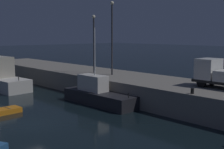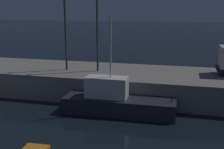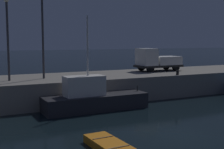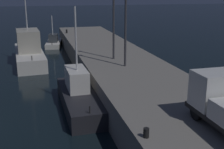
{
  "view_description": "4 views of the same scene",
  "coord_description": "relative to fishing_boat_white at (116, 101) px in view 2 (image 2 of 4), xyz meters",
  "views": [
    {
      "loc": [
        21.65,
        -11.15,
        7.19
      ],
      "look_at": [
        -4.69,
        12.94,
        2.41
      ],
      "focal_mm": 48.74,
      "sensor_mm": 36.0,
      "label": 1
    },
    {
      "loc": [
        3.24,
        -13.0,
        8.31
      ],
      "look_at": [
        -3.08,
        11.36,
        2.48
      ],
      "focal_mm": 46.82,
      "sensor_mm": 36.0,
      "label": 2
    },
    {
      "loc": [
        -11.59,
        -15.14,
        5.89
      ],
      "look_at": [
        1.18,
        11.42,
        2.56
      ],
      "focal_mm": 49.61,
      "sensor_mm": 36.0,
      "label": 3
    },
    {
      "loc": [
        19.52,
        5.58,
        8.97
      ],
      "look_at": [
        -3.18,
        11.52,
        2.14
      ],
      "focal_mm": 46.69,
      "sensor_mm": 36.0,
      "label": 4
    }
  ],
  "objects": [
    {
      "name": "lamp_post_east",
      "position": [
        -3.01,
        4.71,
        6.34
      ],
      "size": [
        0.44,
        0.44,
        8.65
      ],
      "color": "#38383D",
      "rests_on": "pier_quay"
    },
    {
      "name": "pier_quay",
      "position": [
        1.97,
        5.15,
        0.17
      ],
      "size": [
        69.81,
        7.77,
        2.32
      ],
      "color": "gray",
      "rests_on": "ground"
    },
    {
      "name": "fishing_boat_white",
      "position": [
        0.0,
        0.0,
        0.0
      ],
      "size": [
        8.93,
        2.72,
        7.82
      ],
      "color": "#232328",
      "rests_on": "ground"
    },
    {
      "name": "lamp_post_west",
      "position": [
        -6.1,
        4.46,
        5.58
      ],
      "size": [
        0.44,
        0.44,
        7.19
      ],
      "color": "#38383D",
      "rests_on": "pier_quay"
    }
  ]
}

